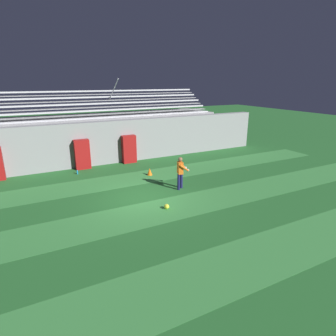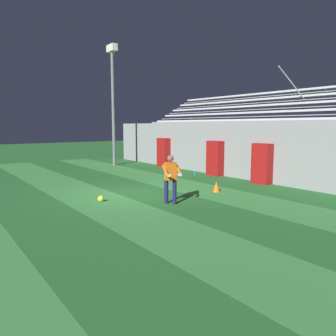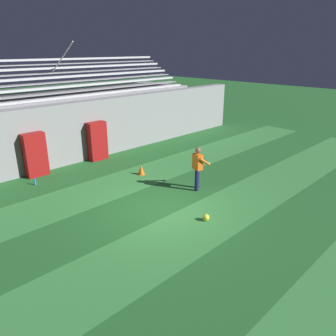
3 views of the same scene
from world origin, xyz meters
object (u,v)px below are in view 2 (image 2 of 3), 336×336
padding_pillar_gate_left (215,158)px  padding_pillar_far_left (163,152)px  goalkeeper (171,176)px  soccer_ball (101,199)px  traffic_cone (216,187)px  padding_pillar_gate_right (262,164)px  water_bottle (195,173)px  floodlight_pole (113,90)px

padding_pillar_gate_left → padding_pillar_far_left: 4.71m
padding_pillar_gate_left → goalkeeper: padding_pillar_gate_left is taller
padding_pillar_far_left → soccer_ball: size_ratio=8.38×
padding_pillar_far_left → traffic_cone: padding_pillar_far_left is taller
padding_pillar_far_left → goalkeeper: bearing=-34.3°
padding_pillar_gate_left → soccer_ball: 7.85m
padding_pillar_gate_left → traffic_cone: padding_pillar_gate_left is taller
padding_pillar_gate_right → padding_pillar_far_left: bearing=180.0°
padding_pillar_gate_right → water_bottle: size_ratio=7.68×
padding_pillar_gate_right → water_bottle: 3.79m
goalkeeper → floodlight_pole: bearing=162.3°
soccer_ball → water_bottle: size_ratio=0.92×
padding_pillar_gate_left → soccer_ball: (2.03, -7.54, -0.81)m
padding_pillar_gate_right → soccer_ball: padding_pillar_gate_right is taller
water_bottle → soccer_ball: bearing=-68.8°
soccer_ball → traffic_cone: 4.65m
padding_pillar_gate_right → soccer_ball: bearing=-97.7°
floodlight_pole → soccer_ball: bearing=-29.7°
goalkeeper → padding_pillar_gate_right: bearing=96.6°
soccer_ball → water_bottle: (-2.57, 6.61, 0.01)m
goalkeeper → soccer_ball: goalkeeper is taller
padding_pillar_far_left → soccer_ball: 10.15m
floodlight_pole → water_bottle: 8.38m
goalkeeper → traffic_cone: 2.85m
floodlight_pole → soccer_ball: 11.74m
floodlight_pole → traffic_cone: 11.50m
padding_pillar_gate_left → traffic_cone: 4.47m
padding_pillar_gate_left → padding_pillar_gate_right: 3.05m
floodlight_pole → soccer_ball: (9.28, -5.30, -4.85)m
padding_pillar_far_left → soccer_ball: bearing=-48.2°
soccer_ball → water_bottle: 7.09m
goalkeeper → soccer_ball: 2.60m
padding_pillar_gate_right → padding_pillar_gate_left: bearing=180.0°
goalkeeper → soccer_ball: bearing=-133.3°
soccer_ball → padding_pillar_far_left: bearing=131.8°
goalkeeper → water_bottle: bearing=131.5°
goalkeeper → water_bottle: goalkeeper is taller
goalkeeper → padding_pillar_far_left: bearing=145.7°
padding_pillar_gate_right → traffic_cone: 3.13m
padding_pillar_gate_right → floodlight_pole: size_ratio=0.24×
soccer_ball → water_bottle: bearing=111.2°
traffic_cone → padding_pillar_gate_left: bearing=136.4°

